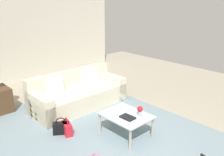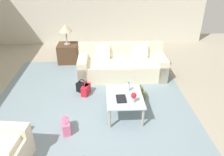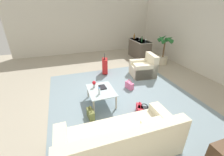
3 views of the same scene
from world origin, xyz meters
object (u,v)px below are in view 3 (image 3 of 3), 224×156
(coffee_table_book, at_px, (103,87))
(handbag_black, at_px, (144,111))
(water_bottle, at_px, (99,91))
(wine_bottle_amber, at_px, (134,37))
(coffee_table, at_px, (101,92))
(wine_glass_right_of_centre, at_px, (146,40))
(potted_palm, at_px, (164,50))
(couch, at_px, (121,143))
(handbag_olive, at_px, (91,114))
(handbag_pink, at_px, (129,85))
(flower_vase, at_px, (94,84))
(wine_glass_left_of_centre, at_px, (139,38))
(wine_bottle_green, at_px, (142,40))
(bar_console, at_px, (139,49))
(armchair, at_px, (144,69))
(wine_glass_leftmost, at_px, (135,37))
(suitcase_red, at_px, (105,66))
(handbag_red, at_px, (139,109))

(coffee_table_book, xyz_separation_m, handbag_black, (1.02, 0.84, -0.33))
(water_bottle, height_order, wine_bottle_amber, wine_bottle_amber)
(coffee_table, height_order, wine_glass_right_of_centre, wine_glass_right_of_centre)
(potted_palm, bearing_deg, couch, -43.55)
(coffee_table_book, bearing_deg, handbag_olive, -38.94)
(handbag_pink, bearing_deg, couch, -28.47)
(flower_vase, distance_m, wine_glass_left_of_centre, 4.61)
(couch, height_order, potted_palm, potted_palm)
(water_bottle, bearing_deg, wine_bottle_amber, 143.44)
(wine_bottle_amber, bearing_deg, wine_glass_left_of_centre, 10.70)
(coffee_table_book, height_order, handbag_pink, coffee_table_book)
(potted_palm, bearing_deg, flower_vase, -62.78)
(flower_vase, bearing_deg, wine_bottle_amber, 140.02)
(wine_glass_right_of_centre, relative_size, wine_bottle_green, 0.51)
(bar_console, xyz_separation_m, handbag_pink, (3.01, -1.96, -0.36))
(wine_glass_left_of_centre, xyz_separation_m, potted_palm, (1.30, 0.64, -0.36))
(coffee_table, xyz_separation_m, wine_glass_left_of_centre, (-3.50, 3.06, 0.67))
(water_bottle, bearing_deg, wine_glass_left_of_centre, 139.53)
(wine_bottle_green, relative_size, handbag_pink, 0.84)
(couch, bearing_deg, coffee_table, 176.81)
(wine_glass_left_of_centre, xyz_separation_m, handbag_pink, (3.01, -1.91, -0.93))
(armchair, bearing_deg, couch, -36.32)
(flower_vase, height_order, wine_bottle_amber, wine_bottle_amber)
(water_bottle, xyz_separation_m, handbag_pink, (-0.69, 1.24, -0.40))
(bar_console, bearing_deg, wine_glass_leftmost, -176.89)
(wine_glass_left_of_centre, bearing_deg, wine_bottle_green, -11.35)
(flower_vase, relative_size, wine_glass_leftmost, 1.33)
(handbag_black, bearing_deg, bar_console, 153.65)
(wine_bottle_green, relative_size, potted_palm, 0.21)
(bar_console, bearing_deg, potted_palm, 24.78)
(suitcase_red, height_order, handbag_black, suitcase_red)
(wine_glass_left_of_centre, relative_size, handbag_red, 0.43)
(coffee_table, distance_m, potted_palm, 4.32)
(wine_glass_leftmost, height_order, wine_glass_right_of_centre, same)
(coffee_table, xyz_separation_m, coffee_table_book, (-0.12, 0.08, 0.07))
(bar_console, relative_size, wine_glass_left_of_centre, 9.57)
(coffee_table, xyz_separation_m, handbag_red, (0.81, 0.84, -0.25))
(couch, distance_m, coffee_table, 1.80)
(coffee_table_book, relative_size, wine_glass_leftmost, 1.78)
(wine_bottle_amber, xyz_separation_m, handbag_black, (4.85, -2.05, -0.94))
(coffee_table, relative_size, handbag_olive, 2.62)
(flower_vase, relative_size, wine_glass_left_of_centre, 1.33)
(wine_glass_left_of_centre, distance_m, handbag_olive, 5.44)
(water_bottle, bearing_deg, armchair, 123.30)
(wine_bottle_amber, relative_size, handbag_pink, 0.84)
(coffee_table, xyz_separation_m, potted_palm, (-2.20, 3.70, 0.31))
(armchair, relative_size, flower_vase, 4.91)
(water_bottle, relative_size, wine_glass_right_of_centre, 1.32)
(flower_vase, distance_m, handbag_black, 1.61)
(handbag_black, distance_m, handbag_pink, 1.41)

